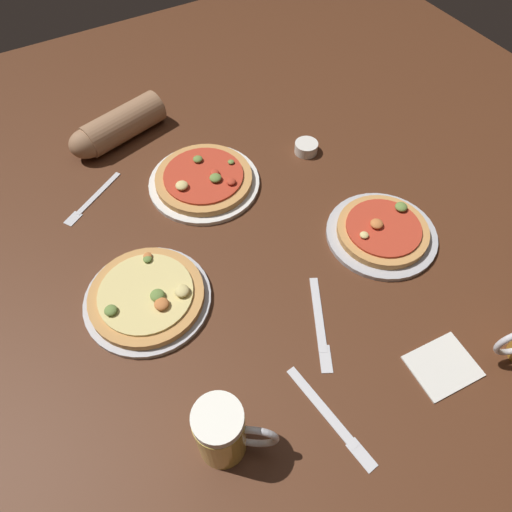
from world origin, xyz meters
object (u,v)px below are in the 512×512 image
(ramekin_sauce, at_px, (306,148))
(diner_arm, at_px, (115,128))
(knife_right, at_px, (320,323))
(beer_mug_dark, at_px, (223,432))
(fork_left, at_px, (92,199))
(knife_spare, at_px, (330,417))
(pizza_plate_far, at_px, (204,180))
(napkin_folded, at_px, (443,366))
(pizza_plate_near, at_px, (382,232))
(pizza_plate_side, at_px, (147,297))

(ramekin_sauce, height_order, diner_arm, diner_arm)
(ramekin_sauce, relative_size, knife_right, 0.30)
(knife_right, bearing_deg, ramekin_sauce, 59.55)
(beer_mug_dark, bearing_deg, fork_left, 91.27)
(beer_mug_dark, height_order, diner_arm, beer_mug_dark)
(knife_spare, bearing_deg, diner_arm, 94.32)
(pizza_plate_far, distance_m, knife_right, 0.49)
(napkin_folded, bearing_deg, ramekin_sauce, 80.23)
(pizza_plate_far, height_order, fork_left, pizza_plate_far)
(beer_mug_dark, distance_m, knife_spare, 0.21)
(pizza_plate_near, bearing_deg, ramekin_sauce, 88.35)
(pizza_plate_side, distance_m, ramekin_sauce, 0.61)
(pizza_plate_side, bearing_deg, knife_spare, -63.98)
(fork_left, bearing_deg, pizza_plate_near, -39.31)
(pizza_plate_far, bearing_deg, beer_mug_dark, -112.97)
(napkin_folded, bearing_deg, knife_spare, 173.29)
(pizza_plate_near, height_order, fork_left, pizza_plate_near)
(diner_arm, bearing_deg, knife_spare, -85.68)
(knife_right, relative_size, knife_spare, 0.90)
(napkin_folded, height_order, knife_spare, napkin_folded)
(knife_right, bearing_deg, pizza_plate_side, 141.35)
(beer_mug_dark, distance_m, diner_arm, 0.90)
(beer_mug_dark, height_order, ramekin_sauce, beer_mug_dark)
(napkin_folded, distance_m, diner_arm, 1.03)
(knife_right, bearing_deg, diner_arm, 102.10)
(pizza_plate_side, distance_m, knife_right, 0.37)
(ramekin_sauce, xyz_separation_m, diner_arm, (-0.44, 0.31, 0.03))
(pizza_plate_side, bearing_deg, pizza_plate_near, -11.22)
(pizza_plate_near, distance_m, beer_mug_dark, 0.60)
(pizza_plate_far, bearing_deg, knife_spare, -95.67)
(fork_left, distance_m, diner_arm, 0.23)
(pizza_plate_far, bearing_deg, fork_left, 161.02)
(ramekin_sauce, relative_size, napkin_folded, 0.50)
(pizza_plate_side, bearing_deg, knife_right, -38.65)
(pizza_plate_side, xyz_separation_m, knife_right, (0.29, -0.23, -0.01))
(napkin_folded, relative_size, knife_right, 0.61)
(beer_mug_dark, height_order, fork_left, beer_mug_dark)
(pizza_plate_far, relative_size, fork_left, 1.59)
(fork_left, xyz_separation_m, knife_spare, (0.21, -0.76, 0.00))
(beer_mug_dark, bearing_deg, pizza_plate_near, 23.58)
(beer_mug_dark, xyz_separation_m, knife_spare, (0.19, -0.05, -0.08))
(napkin_folded, xyz_separation_m, diner_arm, (-0.32, 0.97, 0.04))
(fork_left, height_order, diner_arm, diner_arm)
(knife_spare, bearing_deg, pizza_plate_near, 39.44)
(fork_left, xyz_separation_m, diner_arm, (0.14, 0.18, 0.04))
(ramekin_sauce, distance_m, fork_left, 0.59)
(pizza_plate_near, bearing_deg, pizza_plate_far, 128.35)
(knife_spare, bearing_deg, napkin_folded, -6.71)
(pizza_plate_side, height_order, beer_mug_dark, beer_mug_dark)
(pizza_plate_near, relative_size, pizza_plate_far, 0.91)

